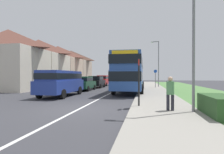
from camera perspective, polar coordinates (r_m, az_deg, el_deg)
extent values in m
plane|color=#38383D|center=(9.64, -10.25, -9.80)|extent=(120.00, 120.00, 0.00)
cube|color=silver|center=(17.30, -0.92, -5.23)|extent=(0.14, 60.00, 0.01)
cube|color=gray|center=(15.01, 13.57, -5.90)|extent=(3.20, 68.00, 0.12)
cube|color=#517F42|center=(15.86, 29.36, -5.67)|extent=(6.00, 68.00, 0.08)
cube|color=#2D5128|center=(8.68, 30.48, -7.98)|extent=(1.10, 2.45, 0.90)
cube|color=#284C93|center=(19.09, 5.61, -0.73)|extent=(2.50, 10.24, 1.65)
cube|color=#284C93|center=(19.12, 5.61, 4.07)|extent=(2.45, 10.03, 1.55)
cube|color=black|center=(19.09, 5.61, 0.26)|extent=(2.53, 10.29, 0.76)
cube|color=black|center=(19.13, 5.61, 4.30)|extent=(2.53, 10.29, 0.72)
cube|color=gold|center=(14.14, 3.96, 7.38)|extent=(2.00, 0.08, 0.44)
cylinder|color=black|center=(22.40, 3.06, -2.67)|extent=(0.30, 1.00, 1.00)
cylinder|color=black|center=(22.23, 9.48, -2.69)|extent=(0.30, 1.00, 1.00)
cylinder|color=black|center=(16.49, 0.47, -3.78)|extent=(0.30, 1.00, 1.00)
cylinder|color=black|center=(16.26, 9.21, -3.84)|extent=(0.30, 1.00, 1.00)
cube|color=navy|center=(15.86, -15.42, -2.73)|extent=(1.95, 5.52, 0.96)
cube|color=navy|center=(15.84, -15.42, 0.42)|extent=(1.72, 5.07, 0.79)
cube|color=black|center=(15.84, -15.42, 0.28)|extent=(1.75, 5.12, 0.44)
cylinder|color=black|center=(17.84, -15.81, -3.93)|extent=(0.20, 0.72, 0.72)
cylinder|color=black|center=(17.09, -10.03, -4.11)|extent=(0.20, 0.72, 0.72)
cylinder|color=black|center=(14.86, -21.62, -4.82)|extent=(0.20, 0.72, 0.72)
cylinder|color=black|center=(13.95, -14.91, -5.14)|extent=(0.20, 0.72, 0.72)
cube|color=#19472D|center=(21.39, -8.75, -2.38)|extent=(1.83, 4.08, 0.72)
cube|color=#19472D|center=(21.17, -8.93, -0.63)|extent=(1.61, 2.25, 0.59)
cube|color=black|center=(21.17, -8.93, -0.71)|extent=(1.65, 2.27, 0.33)
cylinder|color=black|center=(22.90, -9.85, -3.11)|extent=(0.20, 0.60, 0.60)
cylinder|color=black|center=(22.35, -5.51, -3.19)|extent=(0.20, 0.60, 0.60)
cylinder|color=black|center=(20.54, -12.27, -3.51)|extent=(0.20, 0.60, 0.60)
cylinder|color=black|center=(19.93, -7.48, -3.63)|extent=(0.20, 0.60, 0.60)
cube|color=black|center=(26.08, -4.88, -1.85)|extent=(1.78, 3.97, 0.75)
cube|color=black|center=(25.87, -4.99, -0.36)|extent=(1.56, 2.18, 0.61)
cube|color=black|center=(25.87, -4.99, -0.43)|extent=(1.60, 2.21, 0.34)
cylinder|color=black|center=(27.52, -5.96, -2.51)|extent=(0.20, 0.60, 0.60)
cylinder|color=black|center=(27.09, -2.42, -2.55)|extent=(0.20, 0.60, 0.60)
cylinder|color=black|center=(25.17, -7.52, -2.78)|extent=(0.20, 0.60, 0.60)
cylinder|color=black|center=(24.69, -3.67, -2.84)|extent=(0.20, 0.60, 0.60)
cube|color=#B21E1E|center=(31.04, -2.78, -1.44)|extent=(1.72, 4.10, 0.80)
cube|color=#B21E1E|center=(30.82, -2.87, -0.10)|extent=(1.51, 2.25, 0.65)
cube|color=black|center=(30.82, -2.87, -0.16)|extent=(1.55, 2.28, 0.37)
cylinder|color=black|center=(32.48, -3.73, -2.06)|extent=(0.20, 0.60, 0.60)
cylinder|color=black|center=(32.12, -0.81, -2.08)|extent=(0.20, 0.60, 0.60)
cylinder|color=black|center=(30.02, -4.89, -2.26)|extent=(0.20, 0.60, 0.60)
cylinder|color=black|center=(29.63, -1.75, -2.30)|extent=(0.20, 0.60, 0.60)
cylinder|color=#23232D|center=(8.84, 16.96, -7.95)|extent=(0.14, 0.14, 0.85)
cylinder|color=#23232D|center=(8.87, 18.25, -7.93)|extent=(0.14, 0.14, 0.85)
cylinder|color=#518C56|center=(8.78, 17.62, -3.25)|extent=(0.34, 0.34, 0.60)
sphere|color=tan|center=(8.76, 17.62, -0.58)|extent=(0.22, 0.22, 0.22)
cylinder|color=black|center=(9.78, 8.33, -1.98)|extent=(0.09, 0.09, 2.60)
cube|color=red|center=(9.80, 8.34, 4.46)|extent=(0.04, 0.44, 0.32)
cube|color=black|center=(9.79, 8.34, -0.52)|extent=(0.06, 0.52, 0.68)
cylinder|color=slate|center=(25.47, 13.30, -1.06)|extent=(0.08, 0.08, 2.10)
cylinder|color=blue|center=(25.46, 13.31, 1.75)|extent=(0.44, 0.03, 0.44)
cylinder|color=slate|center=(9.00, 23.97, 10.51)|extent=(0.12, 0.12, 6.58)
cylinder|color=slate|center=(27.64, 14.23, 3.84)|extent=(0.12, 0.12, 6.72)
cube|color=slate|center=(28.01, 13.31, 10.61)|extent=(0.90, 0.10, 0.10)
cube|color=silver|center=(27.97, 12.37, 10.48)|extent=(0.36, 0.20, 0.14)
cube|color=beige|center=(24.79, -29.47, 2.06)|extent=(7.63, 6.08, 4.88)
pyramid|color=brown|center=(25.15, -29.50, 10.22)|extent=(7.63, 6.08, 2.26)
cube|color=beige|center=(29.83, -21.84, 1.80)|extent=(7.63, 6.08, 4.88)
pyramid|color=brown|center=(30.13, -21.86, 8.61)|extent=(7.63, 6.08, 2.26)
cube|color=#C1A88E|center=(35.24, -16.48, 1.60)|extent=(7.63, 6.08, 4.88)
pyramid|color=brown|center=(35.50, -16.49, 7.37)|extent=(7.63, 6.08, 2.26)
cube|color=tan|center=(40.88, -12.57, 1.44)|extent=(7.63, 6.08, 4.88)
pyramid|color=#4C3328|center=(41.10, -12.58, 6.43)|extent=(7.63, 6.08, 2.26)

